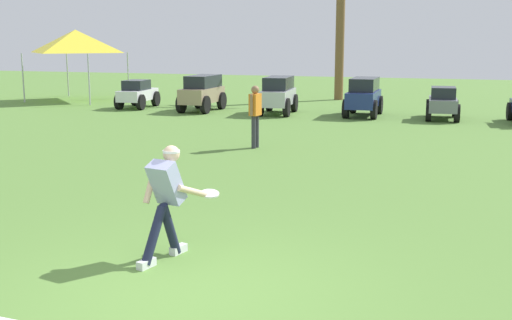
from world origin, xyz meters
TOP-DOWN VIEW (x-y plane):
  - ground_plane at (0.00, 0.00)m, footprint 80.00×80.00m
  - frisbee_thrower at (-0.69, 1.01)m, footprint 0.62×1.06m
  - frisbee_in_flight at (-0.35, 1.59)m, footprint 0.34×0.34m
  - teammate_near_sideline at (-2.23, 9.16)m, footprint 0.24×0.50m
  - parked_car_slot_a at (-9.66, 16.77)m, footprint 1.28×2.27m
  - parked_car_slot_b at (-6.78, 16.53)m, footprint 1.16×2.41m
  - parked_car_slot_c at (-3.79, 16.52)m, footprint 1.35×2.48m
  - parked_car_slot_d at (-0.72, 16.83)m, footprint 1.18×2.41m
  - parked_car_slot_e at (1.98, 16.71)m, footprint 1.20×2.25m
  - palm_tree_far_left at (-2.75, 22.66)m, footprint 3.65×3.28m
  - event_tent at (-13.67, 18.70)m, footprint 3.40×3.40m

SIDE VIEW (x-z plane):
  - ground_plane at x=0.00m, z-range 0.00..0.00m
  - parked_car_slot_a at x=-9.66m, z-range 0.01..1.11m
  - parked_car_slot_e at x=1.98m, z-range 0.01..1.11m
  - frisbee_in_flight at x=-0.35m, z-range 0.68..0.76m
  - parked_car_slot_b at x=-6.78m, z-range 0.05..1.39m
  - parked_car_slot_c at x=-3.79m, z-range 0.05..1.39m
  - parked_car_slot_d at x=-0.72m, z-range 0.05..1.39m
  - frisbee_thrower at x=-0.69m, z-range 0.09..1.50m
  - teammate_near_sideline at x=-2.23m, z-range 0.16..1.72m
  - event_tent at x=-13.67m, z-range 1.05..4.14m
  - palm_tree_far_left at x=-2.75m, z-range 0.53..7.43m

